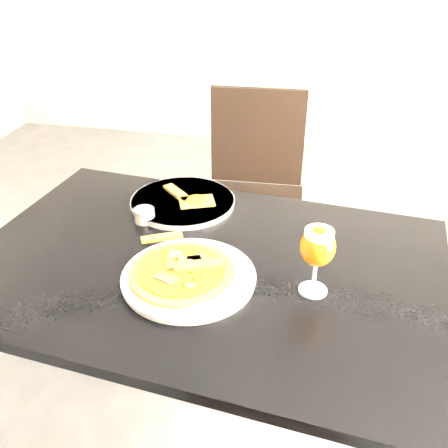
% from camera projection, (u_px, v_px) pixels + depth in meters
% --- Properties ---
extents(dining_table, '(1.28, 0.92, 0.75)m').
position_uv_depth(dining_table, '(204.00, 289.00, 1.32)').
color(dining_table, black).
rests_on(dining_table, ground).
extents(chair_far, '(0.44, 0.44, 0.91)m').
position_uv_depth(chair_far, '(253.00, 191.00, 2.14)').
color(chair_far, black).
rests_on(chair_far, ground).
extents(plate_main, '(0.32, 0.32, 0.02)m').
position_uv_depth(plate_main, '(189.00, 278.00, 1.20)').
color(plate_main, white).
rests_on(plate_main, dining_table).
extents(pizza, '(0.25, 0.25, 0.03)m').
position_uv_depth(pizza, '(183.00, 271.00, 1.19)').
color(pizza, '#9A6625').
rests_on(pizza, plate_main).
extents(plate_second, '(0.32, 0.32, 0.02)m').
position_uv_depth(plate_second, '(183.00, 202.00, 1.52)').
color(plate_second, white).
rests_on(plate_second, dining_table).
extents(crust_scraps, '(0.19, 0.14, 0.01)m').
position_uv_depth(crust_scraps, '(190.00, 198.00, 1.51)').
color(crust_scraps, '#9A6625').
rests_on(crust_scraps, plate_second).
extents(loose_crust, '(0.11, 0.07, 0.01)m').
position_uv_depth(loose_crust, '(162.00, 237.00, 1.36)').
color(loose_crust, '#9A6625').
rests_on(loose_crust, dining_table).
extents(sauce_cup, '(0.06, 0.06, 0.04)m').
position_uv_depth(sauce_cup, '(144.00, 215.00, 1.43)').
color(sauce_cup, '#BAB5A7').
rests_on(sauce_cup, dining_table).
extents(beer_glass, '(0.08, 0.08, 0.17)m').
position_uv_depth(beer_glass, '(318.00, 247.00, 1.10)').
color(beer_glass, '#B9BEC2').
rests_on(beer_glass, dining_table).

